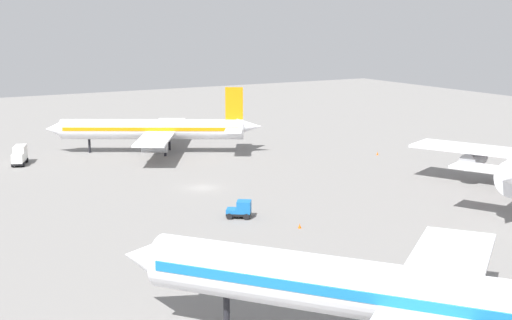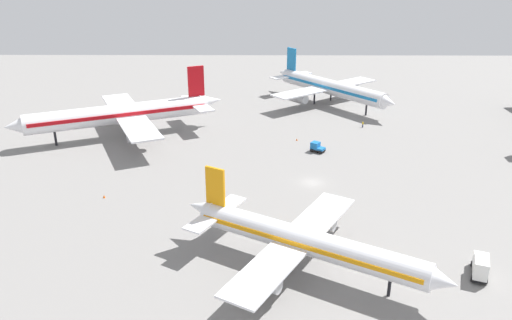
% 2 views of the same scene
% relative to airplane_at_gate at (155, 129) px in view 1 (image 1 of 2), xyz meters
% --- Properties ---
extents(ground, '(288.00, 288.00, 0.00)m').
position_rel_airplane_at_gate_xyz_m(ground, '(30.43, -4.31, -4.64)').
color(ground, gray).
extents(airplane_at_gate, '(31.75, 37.93, 12.77)m').
position_rel_airplane_at_gate_xyz_m(airplane_at_gate, '(0.00, 0.00, 0.00)').
color(airplane_at_gate, white).
rests_on(airplane_at_gate, ground).
extents(airplane_distant, '(41.65, 35.55, 15.06)m').
position_rel_airplane_at_gate_xyz_m(airplane_distant, '(89.52, -15.17, 0.83)').
color(airplane_distant, white).
rests_on(airplane_distant, ground).
extents(baggage_tug, '(3.54, 3.75, 2.30)m').
position_rel_airplane_at_gate_xyz_m(baggage_tug, '(48.00, -7.04, -3.49)').
color(baggage_tug, black).
rests_on(baggage_tug, ground).
extents(catering_truck, '(5.91, 3.82, 3.30)m').
position_rel_airplane_at_gate_xyz_m(catering_truck, '(-1.67, -25.18, -2.95)').
color(catering_truck, black).
rests_on(catering_truck, ground).
extents(ground_crew_worker, '(0.53, 0.53, 1.67)m').
position_rel_airplane_at_gate_xyz_m(ground_crew_worker, '(66.50, -21.41, -3.80)').
color(ground_crew_worker, '#1E2338').
rests_on(ground_crew_worker, ground).
extents(safety_cone_near_gate, '(0.44, 0.44, 0.60)m').
position_rel_airplane_at_gate_xyz_m(safety_cone_near_gate, '(23.09, 36.09, -4.34)').
color(safety_cone_near_gate, '#EA590C').
rests_on(safety_cone_near_gate, ground).
extents(safety_cone_mid_apron, '(0.44, 0.44, 0.60)m').
position_rel_airplane_at_gate_xyz_m(safety_cone_mid_apron, '(-20.19, 11.36, -4.34)').
color(safety_cone_mid_apron, '#EA590C').
rests_on(safety_cone_mid_apron, ground).
extents(safety_cone_far_side, '(0.44, 0.44, 0.60)m').
position_rel_airplane_at_gate_xyz_m(safety_cone_far_side, '(55.79, -2.89, -4.34)').
color(safety_cone_far_side, '#EA590C').
rests_on(safety_cone_far_side, ground).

